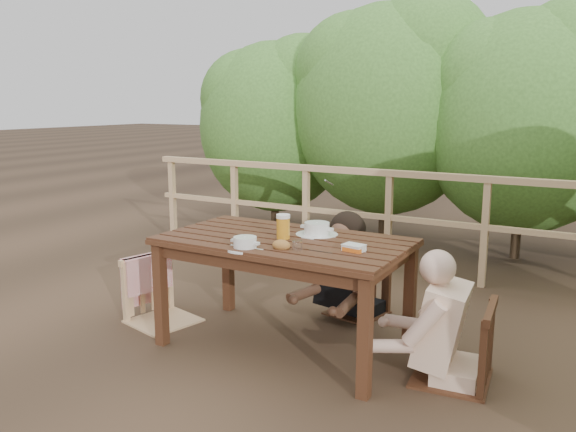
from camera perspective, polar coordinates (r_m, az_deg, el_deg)
The scene contains 15 objects.
ground at distance 4.07m, azimuth -0.36°, elevation -12.64°, with size 60.00×60.00×0.00m, color #4D3725.
table at distance 3.94m, azimuth -0.36°, elevation -7.68°, with size 1.61×0.91×0.74m, color #3B2012.
chair_left at distance 4.43m, azimuth -12.39°, elevation -4.58°, with size 0.46×0.46×0.92m, color tan.
chair_far at distance 4.55m, azimuth 6.89°, elevation -4.67°, with size 0.41×0.41×0.82m, color #3B2012.
chair_right at distance 3.59m, azimuth 16.13°, elevation -8.51°, with size 0.46×0.46×0.93m, color #3B2012.
woman at distance 4.51m, azimuth 7.06°, elevation -1.80°, with size 0.51×0.63×1.28m, color black, non-canonical shape.
diner_right at distance 3.52m, azimuth 16.77°, elevation -5.69°, with size 0.53×0.65×1.30m, color beige, non-canonical shape.
railing at distance 5.66m, azimuth 9.85°, elevation -0.59°, with size 5.60×0.10×1.01m, color tan.
hedge_row at distance 6.59m, azimuth 17.31°, elevation 12.92°, with size 6.60×1.60×3.80m, color #406F2A, non-canonical shape.
soup_near at distance 3.59m, azimuth -4.24°, elevation -2.69°, with size 0.24×0.24×0.08m, color white.
soup_far at distance 3.94m, azimuth 2.85°, elevation -1.32°, with size 0.29×0.29×0.10m, color silver.
bread_roll at distance 3.56m, azimuth -0.66°, elevation -2.89°, with size 0.12×0.09×0.07m, color #AF713C.
beer_glass at distance 3.80m, azimuth -0.48°, elevation -1.15°, with size 0.09×0.09×0.18m, color orange.
tumbler at distance 3.51m, azimuth 0.92°, elevation -3.03°, with size 0.06×0.06×0.07m, color silver.
butter_tub at distance 3.52m, azimuth 6.50°, elevation -3.23°, with size 0.13×0.09×0.06m, color silver.
Camera 1 is at (1.87, -3.22, 1.65)m, focal length 36.12 mm.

